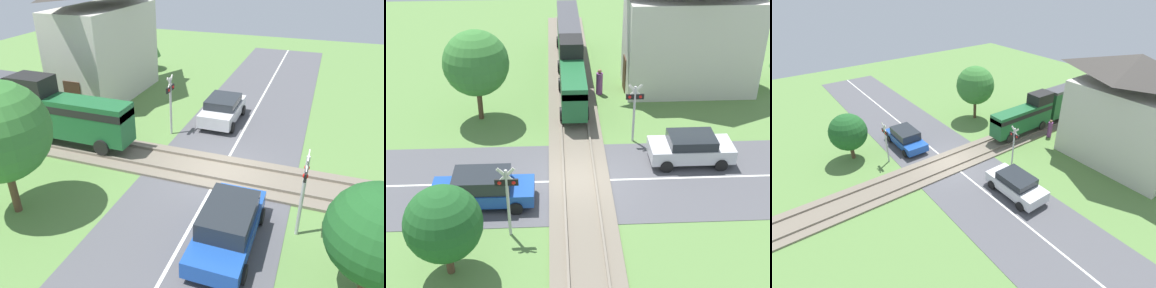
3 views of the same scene
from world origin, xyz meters
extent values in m
plane|color=#5B8442|center=(0.00, 0.00, 0.00)|extent=(60.00, 60.00, 0.00)
cube|color=#515156|center=(0.00, 0.00, 0.01)|extent=(48.00, 6.40, 0.02)
cube|color=silver|center=(0.00, 0.00, 0.02)|extent=(48.00, 0.12, 0.00)
cube|color=#756B5B|center=(0.00, 0.00, 0.06)|extent=(2.80, 48.00, 0.12)
cube|color=slate|center=(-0.72, 0.00, 0.18)|extent=(0.10, 48.00, 0.12)
cube|color=slate|center=(0.72, 0.00, 0.18)|extent=(0.10, 48.00, 0.12)
cube|color=#1E6033|center=(0.00, 7.47, 1.57)|extent=(1.35, 6.08, 1.90)
cube|color=black|center=(0.00, 7.47, 2.09)|extent=(1.37, 6.08, 0.36)
cube|color=black|center=(0.00, 9.54, 2.97)|extent=(1.35, 1.95, 0.90)
cylinder|color=black|center=(-0.72, 5.53, 0.62)|extent=(0.14, 0.76, 0.76)
cylinder|color=black|center=(0.72, 5.53, 0.62)|extent=(0.14, 0.76, 0.76)
cylinder|color=black|center=(-0.72, 9.42, 0.62)|extent=(0.14, 0.76, 0.76)
cylinder|color=black|center=(0.72, 9.42, 0.62)|extent=(0.14, 0.76, 0.76)
cylinder|color=black|center=(0.72, 12.21, 0.62)|extent=(0.14, 0.76, 0.76)
cube|color=#1E4CA8|center=(-4.21, -1.44, 0.59)|extent=(4.38, 1.72, 0.57)
cube|color=#23282D|center=(-4.21, -1.44, 1.19)|extent=(2.41, 1.58, 0.63)
cylinder|color=black|center=(-2.79, -0.58, 0.30)|extent=(0.60, 0.18, 0.60)
cylinder|color=black|center=(-2.79, -2.30, 0.30)|extent=(0.60, 0.18, 0.60)
cylinder|color=black|center=(-5.63, -0.58, 0.30)|extent=(0.60, 0.18, 0.60)
cylinder|color=black|center=(-5.63, -2.30, 0.30)|extent=(0.60, 0.18, 0.60)
cube|color=silver|center=(5.44, 1.44, 0.64)|extent=(3.99, 1.78, 0.69)
cube|color=#23282D|center=(5.44, 1.44, 1.21)|extent=(2.19, 1.64, 0.45)
cylinder|color=black|center=(4.14, 0.55, 0.30)|extent=(0.60, 0.18, 0.60)
cylinder|color=black|center=(4.14, 2.33, 0.30)|extent=(0.60, 0.18, 0.60)
cylinder|color=black|center=(6.73, 0.55, 0.30)|extent=(0.60, 0.18, 0.60)
cylinder|color=black|center=(6.73, 2.33, 0.30)|extent=(0.60, 0.18, 0.60)
cylinder|color=#B7B7B7|center=(-2.94, -3.56, 1.54)|extent=(0.12, 0.12, 3.07)
cube|color=black|center=(-2.94, -3.56, 2.52)|extent=(0.90, 0.08, 0.28)
sphere|color=red|center=(-3.21, -3.56, 2.52)|extent=(0.18, 0.18, 0.18)
sphere|color=red|center=(-2.67, -3.56, 2.52)|extent=(0.18, 0.18, 0.18)
cube|color=silver|center=(-2.94, -3.56, 2.82)|extent=(0.72, 0.04, 0.72)
cube|color=silver|center=(-2.94, -3.56, 2.82)|extent=(0.72, 0.04, 0.72)
cylinder|color=#B7B7B7|center=(2.94, 3.56, 1.54)|extent=(0.12, 0.12, 3.07)
cube|color=black|center=(2.94, 3.56, 2.52)|extent=(0.90, 0.08, 0.28)
sphere|color=red|center=(3.21, 3.56, 2.52)|extent=(0.18, 0.18, 0.18)
sphere|color=red|center=(2.67, 3.56, 2.52)|extent=(0.18, 0.18, 0.18)
cube|color=silver|center=(2.94, 3.56, 2.82)|extent=(0.72, 0.04, 0.72)
cube|color=silver|center=(2.94, 3.56, 2.82)|extent=(0.72, 0.04, 0.72)
cube|color=beige|center=(7.14, 9.81, 2.86)|extent=(7.73, 3.67, 5.72)
cube|color=#472D1E|center=(3.25, 9.81, 1.05)|extent=(0.06, 1.10, 2.10)
cylinder|color=#7F3D84|center=(1.69, 9.25, 0.68)|extent=(0.40, 0.40, 1.35)
sphere|color=#936B4C|center=(1.69, 9.25, 1.47)|extent=(0.25, 0.25, 0.25)
cylinder|color=brown|center=(13.50, 10.08, 0.56)|extent=(0.24, 0.24, 1.11)
cone|color=#477F3D|center=(13.50, 10.08, 2.45)|extent=(2.23, 2.23, 2.68)
cylinder|color=brown|center=(-5.15, 6.42, 0.90)|extent=(0.28, 0.28, 1.80)
cylinder|color=brown|center=(-5.01, -5.56, 0.54)|extent=(0.28, 0.28, 1.08)
sphere|color=#1E5623|center=(-5.01, -5.56, 2.25)|extent=(2.76, 2.76, 2.76)
camera|label=1|loc=(-13.61, -3.58, 8.72)|focal=35.00mm
camera|label=2|loc=(-1.06, -20.20, 14.09)|focal=50.00mm
camera|label=3|loc=(15.65, -10.19, 12.63)|focal=28.00mm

